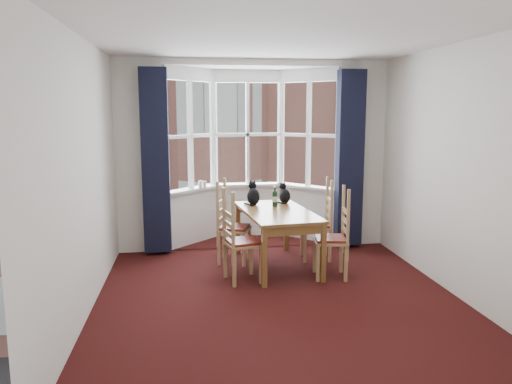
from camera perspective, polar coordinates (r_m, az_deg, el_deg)
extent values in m
plane|color=black|center=(5.56, 2.78, -12.48)|extent=(4.50, 4.50, 0.00)
plane|color=white|center=(5.22, 3.03, 17.40)|extent=(4.50, 4.50, 0.00)
plane|color=silver|center=(5.23, -19.20, 1.48)|extent=(0.00, 4.50, 4.50)
plane|color=silver|center=(5.91, 22.34, 2.15)|extent=(0.00, 4.50, 4.50)
plane|color=silver|center=(3.06, 10.65, -3.46)|extent=(4.00, 0.00, 4.00)
cube|color=silver|center=(7.39, -13.11, 3.92)|extent=(0.70, 0.12, 2.80)
cube|color=silver|center=(7.80, 11.85, 4.24)|extent=(0.70, 0.12, 2.80)
cube|color=black|center=(7.20, -11.40, 3.44)|extent=(0.38, 0.22, 2.60)
cube|color=black|center=(7.56, 10.64, 3.75)|extent=(0.38, 0.22, 2.60)
cube|color=brown|center=(6.57, 2.40, -2.31)|extent=(1.01, 1.65, 0.04)
cube|color=brown|center=(5.88, 0.96, -7.52)|extent=(0.07, 0.07, 0.72)
cube|color=brown|center=(7.26, -2.07, -4.26)|extent=(0.07, 0.07, 0.72)
cube|color=brown|center=(6.11, 7.69, -6.96)|extent=(0.07, 0.07, 0.72)
cube|color=brown|center=(7.44, 3.50, -3.93)|extent=(0.07, 0.07, 0.72)
cube|color=#A47D4F|center=(6.08, -1.51, -5.79)|extent=(0.48, 0.50, 0.06)
cube|color=#59170F|center=(6.08, -1.51, -5.66)|extent=(0.44, 0.45, 0.03)
cube|color=#A47D4F|center=(6.81, -2.48, -4.14)|extent=(0.52, 0.53, 0.06)
cube|color=#59170F|center=(6.81, -2.48, -4.02)|extent=(0.47, 0.48, 0.03)
cube|color=#A47D4F|center=(6.28, 8.50, -5.41)|extent=(0.46, 0.47, 0.06)
cube|color=#59170F|center=(6.27, 8.50, -5.27)|extent=(0.41, 0.43, 0.03)
cube|color=#A47D4F|center=(7.01, 6.86, -3.81)|extent=(0.44, 0.46, 0.06)
cube|color=#59170F|center=(7.01, 6.86, -3.69)|extent=(0.40, 0.42, 0.03)
ellipsoid|color=black|center=(6.95, -0.29, -0.56)|extent=(0.19, 0.24, 0.23)
sphere|color=black|center=(7.01, -0.41, 0.76)|extent=(0.12, 0.12, 0.11)
cone|color=black|center=(6.99, -0.66, 1.19)|extent=(0.04, 0.04, 0.05)
cone|color=black|center=(7.01, -0.16, 1.21)|extent=(0.04, 0.04, 0.05)
ellipsoid|color=black|center=(7.09, 3.32, -0.48)|extent=(0.20, 0.24, 0.21)
sphere|color=black|center=(7.13, 3.07, 0.65)|extent=(0.12, 0.12, 0.10)
cone|color=black|center=(7.12, 2.88, 1.02)|extent=(0.04, 0.04, 0.04)
cone|color=black|center=(7.14, 3.27, 1.04)|extent=(0.04, 0.04, 0.04)
cylinder|color=black|center=(6.83, 2.16, -0.84)|extent=(0.07, 0.07, 0.20)
sphere|color=black|center=(6.81, 2.17, -0.07)|extent=(0.06, 0.06, 0.06)
cylinder|color=black|center=(6.81, 2.17, 0.24)|extent=(0.03, 0.03, 0.08)
cylinder|color=gold|center=(6.80, 2.17, 0.56)|extent=(0.03, 0.03, 0.02)
cylinder|color=silver|center=(6.83, 2.16, -0.80)|extent=(0.07, 0.07, 0.08)
cylinder|color=white|center=(7.76, -6.37, 0.85)|extent=(0.06, 0.06, 0.12)
cylinder|color=white|center=(7.80, -5.91, 0.85)|extent=(0.06, 0.06, 0.11)
plane|color=#333335|center=(38.20, -6.09, -2.88)|extent=(80.00, 80.00, 0.00)
cube|color=#A96957|center=(19.38, -4.89, 6.17)|extent=(18.00, 6.00, 14.00)
cylinder|color=#A96957|center=(16.39, -4.36, 5.60)|extent=(3.20, 3.20, 14.00)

